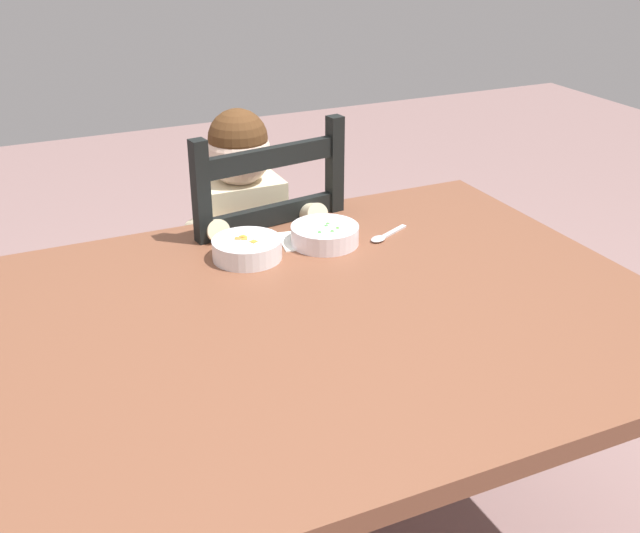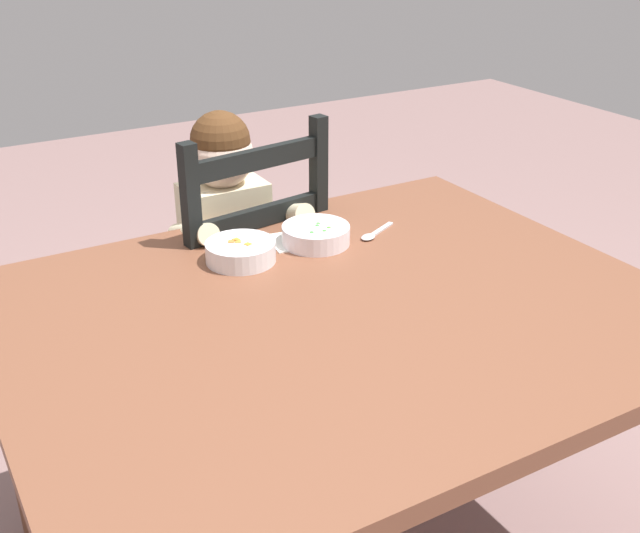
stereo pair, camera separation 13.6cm
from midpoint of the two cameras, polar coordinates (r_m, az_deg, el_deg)
The scene contains 7 objects.
dining_table at distance 1.64m, azimuth 3.39°, elevation -5.57°, with size 1.35×1.09×0.71m.
dining_chair at distance 2.20m, azimuth -3.36°, elevation -1.68°, with size 0.48×0.48×0.96m.
child_figure at distance 2.11m, azimuth -3.61°, elevation 2.49°, with size 0.32×0.31×0.97m.
bowl_of_peas at distance 1.87m, azimuth 2.44°, elevation 2.33°, with size 0.16×0.16×0.05m.
bowl_of_carrots at distance 1.79m, azimuth -3.18°, elevation 1.30°, with size 0.16×0.16×0.05m.
spoon at distance 1.92m, azimuth 6.63°, elevation 2.14°, with size 0.13×0.08×0.01m.
paper_napkin at distance 1.90m, azimuth 1.04°, elevation 1.94°, with size 0.13×0.11×0.00m, color white.
Camera 1 is at (-0.62, -1.26, 1.47)m, focal length 43.99 mm.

